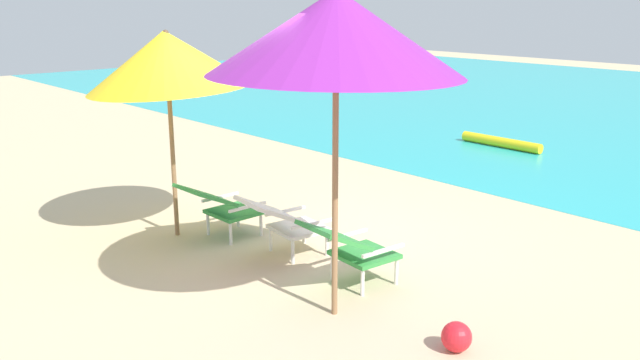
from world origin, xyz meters
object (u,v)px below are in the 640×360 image
Objects in this scene: beach_umbrella_left at (167,60)px; beach_umbrella_right at (336,33)px; lounge_chair_left at (221,205)px; swim_buoy at (501,142)px; lounge_chair_center at (284,220)px; lounge_chair_right at (350,246)px; beach_ball at (457,337)px.

beach_umbrella_left is 0.87× the size of beach_umbrella_right.
swim_buoy is at bearing 95.72° from lounge_chair_left.
lounge_chair_left is at bearing -167.90° from lounge_chair_center.
lounge_chair_right reaches higher than swim_buoy.
beach_ball is (3.91, -6.52, 0.02)m from swim_buoy.
lounge_chair_left is at bearing 171.82° from beach_umbrella_right.
lounge_chair_left is 1.67m from beach_umbrella_left.
lounge_chair_center is at bearing -76.30° from swim_buoy.
beach_umbrella_right is (1.30, -0.50, 1.95)m from lounge_chair_center.
lounge_chair_center is at bearing 20.38° from beach_umbrella_left.
swim_buoy is 1.81× the size of lounge_chair_left.
swim_buoy is 7.04m from beach_umbrella_left.
swim_buoy is 6.47m from lounge_chair_center.
beach_umbrella_right is at bearing -21.12° from lounge_chair_center.
beach_umbrella_left is (-1.34, -0.50, 1.58)m from lounge_chair_center.
beach_umbrella_right reaches higher than lounge_chair_center.
lounge_chair_center is at bearing 12.10° from lounge_chair_left.
beach_ball reaches higher than swim_buoy.
beach_umbrella_right reaches higher than swim_buoy.
lounge_chair_left reaches higher than beach_ball.
swim_buoy is at bearing 112.68° from beach_umbrella_right.
lounge_chair_right is at bearing -68.14° from swim_buoy.
beach_umbrella_right reaches higher than lounge_chair_right.
beach_umbrella_right reaches higher than beach_ball.
beach_umbrella_left reaches higher than lounge_chair_left.
swim_buoy is 1.75× the size of lounge_chair_right.
lounge_chair_left is 3.28m from beach_ball.
beach_umbrella_right is 11.41× the size of beach_ball.
lounge_chair_center reaches higher than beach_ball.
lounge_chair_left is (0.65, -6.47, 0.31)m from swim_buoy.
lounge_chair_right is 2.86m from beach_umbrella_left.
beach_umbrella_left reaches higher than swim_buoy.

